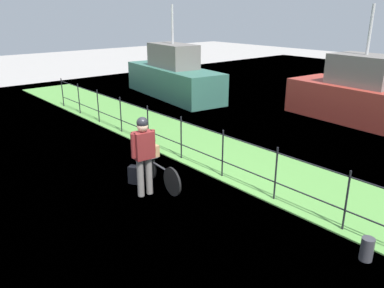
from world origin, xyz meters
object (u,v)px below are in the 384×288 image
object	(u,v)px
mooring_bollard	(367,249)
terrier_dog	(151,142)
moored_boat_far	(361,96)
wooden_crate	(151,150)
backpack_on_paving	(135,175)
moored_boat_near	(173,77)
bicycle_main	(159,173)
cyclist_person	(144,150)

from	to	relation	value
mooring_bollard	terrier_dog	bearing A→B (deg)	-169.29
mooring_bollard	moored_boat_far	distance (m)	8.60
wooden_crate	backpack_on_paving	xyz separation A→B (m)	(-0.13, -0.35, -0.54)
terrier_dog	moored_boat_near	world-z (taller)	moored_boat_near
backpack_on_paving	moored_boat_far	distance (m)	8.80
terrier_dog	moored_boat_near	distance (m)	9.07
bicycle_main	cyclist_person	distance (m)	0.83
cyclist_person	moored_boat_near	size ratio (longest dim) A/B	0.28
moored_boat_near	moored_boat_far	xyz separation A→B (m)	(7.33, 2.48, -0.02)
wooden_crate	backpack_on_paving	distance (m)	0.66
bicycle_main	terrier_dog	world-z (taller)	terrier_dog
bicycle_main	backpack_on_paving	world-z (taller)	bicycle_main
bicycle_main	cyclist_person	xyz separation A→B (m)	(0.13, -0.46, 0.68)
moored_boat_far	mooring_bollard	bearing A→B (deg)	-61.68
wooden_crate	cyclist_person	bearing A→B (deg)	-45.75
bicycle_main	moored_boat_far	bearing A→B (deg)	89.11
wooden_crate	terrier_dog	distance (m)	0.21
backpack_on_paving	moored_boat_near	xyz separation A→B (m)	(-6.72, 6.27, 0.67)
backpack_on_paving	moored_boat_near	distance (m)	9.22
mooring_bollard	moored_boat_near	size ratio (longest dim) A/B	0.06
terrier_dog	backpack_on_paving	bearing A→B (deg)	-113.53
terrier_dog	bicycle_main	bearing A→B (deg)	-5.31
terrier_dog	moored_boat_far	bearing A→B (deg)	86.85
terrier_dog	cyclist_person	bearing A→B (deg)	-47.12
terrier_dog	wooden_crate	bearing A→B (deg)	174.69
bicycle_main	terrier_dog	distance (m)	0.70
terrier_dog	moored_boat_near	bearing A→B (deg)	139.24
bicycle_main	mooring_bollard	bearing A→B (deg)	11.93
mooring_bollard	bicycle_main	bearing A→B (deg)	-168.07
moored_boat_near	moored_boat_far	world-z (taller)	moored_boat_near
bicycle_main	backpack_on_paving	size ratio (longest dim) A/B	4.02
moored_boat_near	moored_boat_far	size ratio (longest dim) A/B	1.18
bicycle_main	terrier_dog	bearing A→B (deg)	174.69
bicycle_main	moored_boat_far	xyz separation A→B (m)	(0.13, 8.43, 0.52)
terrier_dog	mooring_bollard	xyz separation A→B (m)	(4.53, 0.86, -0.76)
terrier_dog	cyclist_person	world-z (taller)	cyclist_person
wooden_crate	moored_boat_far	xyz separation A→B (m)	(0.49, 8.40, 0.11)
bicycle_main	cyclist_person	bearing A→B (deg)	-74.59
terrier_dog	mooring_bollard	distance (m)	4.67
backpack_on_paving	moored_boat_near	bearing A→B (deg)	-71.92
wooden_crate	mooring_bollard	xyz separation A→B (m)	(4.55, 0.85, -0.55)
terrier_dog	moored_boat_far	distance (m)	8.42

